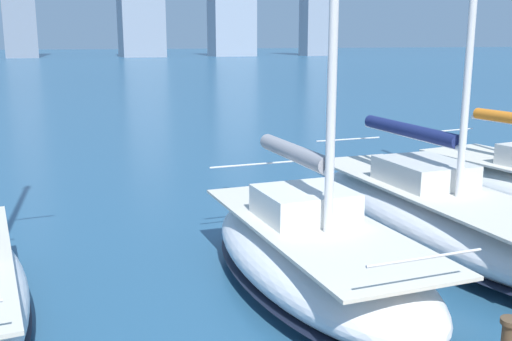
% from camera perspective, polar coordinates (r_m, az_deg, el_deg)
% --- Properties ---
extents(sailboat_navy, '(2.95, 9.51, 10.91)m').
position_cam_1_polar(sailboat_navy, '(14.42, 16.74, -3.90)').
color(sailboat_navy, white).
rests_on(sailboat_navy, ground).
extents(sailboat_grey, '(2.86, 7.19, 10.07)m').
position_cam_1_polar(sailboat_grey, '(11.34, 5.46, -7.83)').
color(sailboat_grey, white).
rests_on(sailboat_grey, ground).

